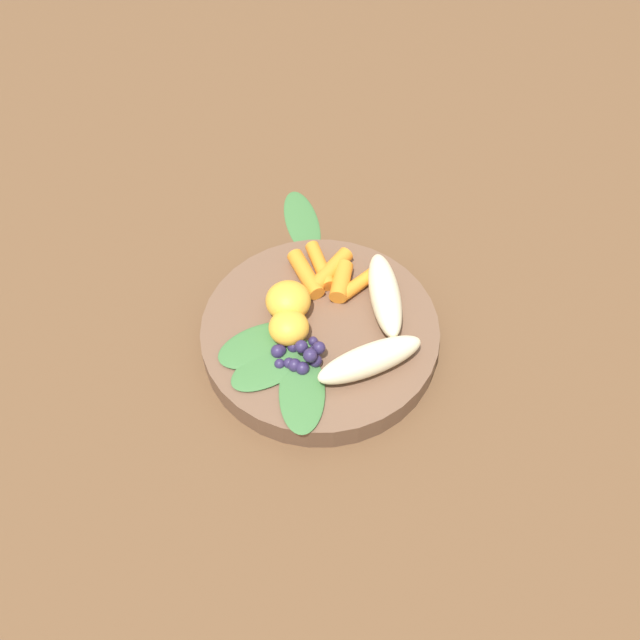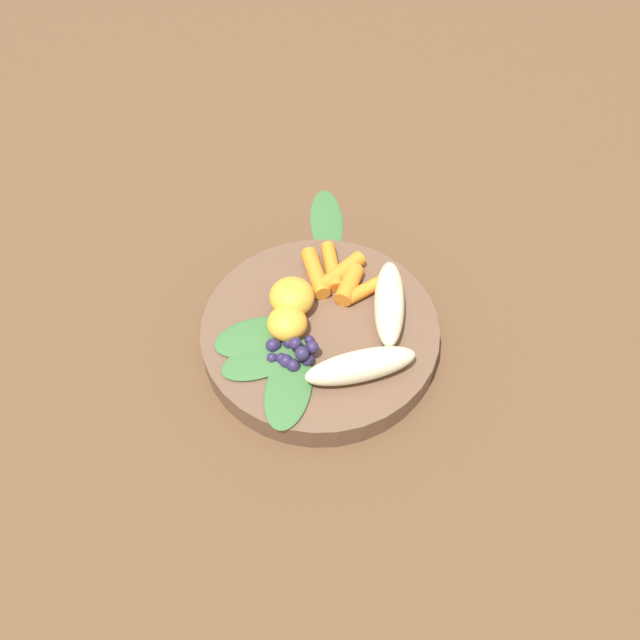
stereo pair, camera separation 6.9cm
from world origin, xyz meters
TOP-DOWN VIEW (x-y plane):
  - ground_plane at (0.00, 0.00)m, footprint 2.40×2.40m
  - bowl at (0.00, 0.00)m, footprint 0.25×0.25m
  - banana_peeled_left at (-0.06, -0.05)m, footprint 0.07×0.11m
  - banana_peeled_right at (-0.06, 0.04)m, footprint 0.10×0.10m
  - orange_segment_near at (0.03, 0.02)m, footprint 0.04×0.04m
  - orange_segment_far at (0.04, -0.01)m, footprint 0.05×0.05m
  - carrot_front at (-0.03, -0.06)m, footprint 0.04×0.05m
  - carrot_mid_left at (-0.01, -0.06)m, footprint 0.02×0.05m
  - carrot_mid_right at (0.01, -0.07)m, footprint 0.04×0.06m
  - carrot_rear at (0.02, -0.07)m, footprint 0.05×0.06m
  - carrot_small at (0.03, -0.06)m, footprint 0.05×0.06m
  - blueberry_pile at (0.01, 0.05)m, footprint 0.05×0.05m
  - kale_leaf_left at (0.05, 0.04)m, footprint 0.10×0.10m
  - kale_leaf_right at (0.03, 0.06)m, footprint 0.09×0.10m
  - kale_leaf_rear at (-0.01, 0.08)m, footprint 0.07×0.10m
  - kale_leaf_stray at (0.07, -0.17)m, footprint 0.09×0.12m

SIDE VIEW (x-z plane):
  - ground_plane at x=0.00m, z-range 0.00..0.00m
  - kale_leaf_stray at x=0.07m, z-range 0.00..0.01m
  - bowl at x=0.00m, z-range 0.00..0.03m
  - kale_leaf_left at x=0.05m, z-range 0.03..0.04m
  - kale_leaf_right at x=0.03m, z-range 0.03..0.04m
  - kale_leaf_rear at x=-0.01m, z-range 0.03..0.04m
  - carrot_front at x=-0.03m, z-range 0.03..0.04m
  - carrot_rear at x=0.02m, z-range 0.03..0.05m
  - carrot_mid_right at x=0.01m, z-range 0.03..0.05m
  - carrot_small at x=0.03m, z-range 0.03..0.05m
  - blueberry_pile at x=0.01m, z-range 0.03..0.05m
  - carrot_mid_left at x=-0.01m, z-range 0.03..0.05m
  - orange_segment_near at x=0.03m, z-range 0.03..0.06m
  - banana_peeled_left at x=-0.06m, z-range 0.03..0.06m
  - banana_peeled_right at x=-0.06m, z-range 0.03..0.06m
  - orange_segment_far at x=0.04m, z-range 0.03..0.07m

